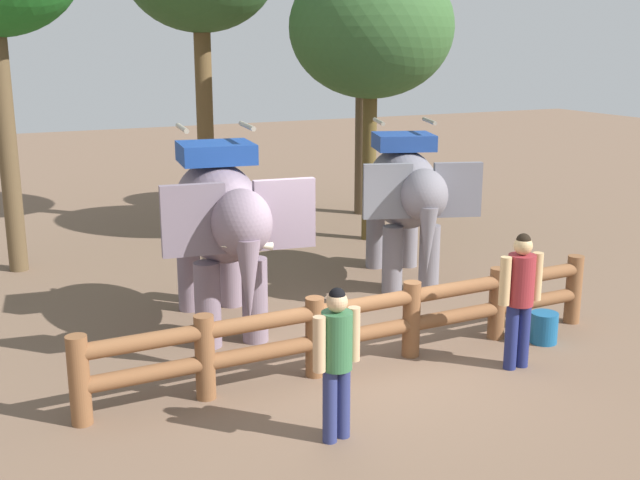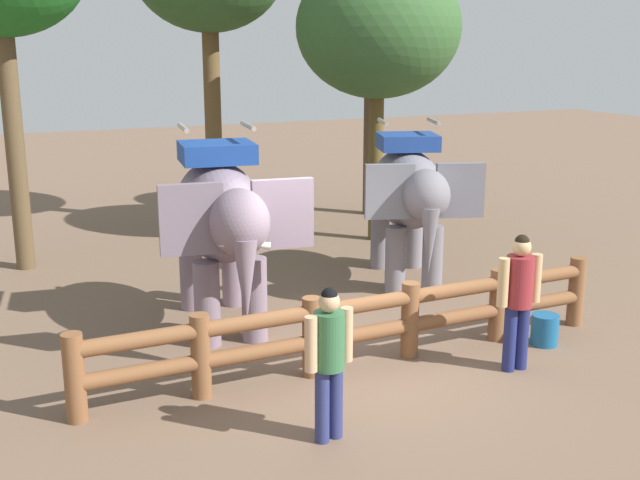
% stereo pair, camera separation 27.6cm
% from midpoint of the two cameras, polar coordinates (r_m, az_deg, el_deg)
% --- Properties ---
extents(ground_plane, '(60.00, 60.00, 0.00)m').
position_cam_midpoint_polar(ground_plane, '(10.81, 1.97, -8.63)').
color(ground_plane, brown).
extents(log_fence, '(7.55, 0.45, 1.05)m').
position_cam_midpoint_polar(log_fence, '(10.43, 2.47, -5.94)').
color(log_fence, brown).
rests_on(log_fence, ground).
extents(elephant_near_left, '(2.00, 3.56, 3.02)m').
position_cam_midpoint_polar(elephant_near_left, '(11.51, -7.82, 1.56)').
color(elephant_near_left, slate).
rests_on(elephant_near_left, ground).
extents(elephant_center, '(2.34, 3.42, 2.86)m').
position_cam_midpoint_polar(elephant_center, '(13.81, 5.57, 3.36)').
color(elephant_center, slate).
rests_on(elephant_center, ground).
extents(tourist_woman_in_black, '(0.59, 0.40, 1.72)m').
position_cam_midpoint_polar(tourist_woman_in_black, '(8.42, 0.27, -8.16)').
color(tourist_woman_in_black, navy).
rests_on(tourist_woman_in_black, ground).
extents(tourist_man_in_blue, '(0.64, 0.36, 1.82)m').
position_cam_midpoint_polar(tourist_man_in_blue, '(10.50, 13.48, -3.61)').
color(tourist_man_in_blue, navy).
rests_on(tourist_man_in_blue, ground).
extents(tree_back_center, '(3.36, 3.36, 5.86)m').
position_cam_midpoint_polar(tree_back_center, '(16.68, 3.22, 14.94)').
color(tree_back_center, brown).
rests_on(tree_back_center, ground).
extents(tree_far_right, '(2.32, 2.32, 5.10)m').
position_cam_midpoint_polar(tree_far_right, '(19.27, 2.73, 13.69)').
color(tree_far_right, brown).
rests_on(tree_far_right, ground).
extents(feed_bucket, '(0.39, 0.39, 0.44)m').
position_cam_midpoint_polar(feed_bucket, '(11.73, 15.16, -6.11)').
color(feed_bucket, '#19598C').
rests_on(feed_bucket, ground).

